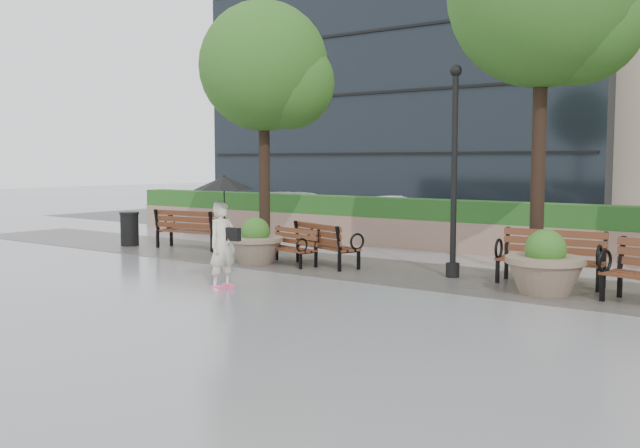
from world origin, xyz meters
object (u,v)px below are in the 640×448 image
Objects in this scene: bench_0 at (191,237)px; planter_right at (545,269)px; trash_bin at (130,230)px; car_left at (304,209)px; bench_1 at (288,254)px; bench_2 at (327,253)px; planter_left at (256,246)px; lamppost at (454,185)px; car_right at (395,215)px; bench_3 at (550,270)px; pedestrian at (223,221)px.

bench_0 is 9.97m from planter_right.
trash_bin is 0.21× the size of car_left.
bench_1 is at bearing -1.77° from trash_bin.
planter_right reaches higher than bench_2.
bench_1 is 0.81m from planter_left.
planter_right is (9.94, -0.77, 0.14)m from bench_0.
lamppost is (4.55, 0.92, 1.47)m from planter_left.
car_right is (2.25, 6.91, 0.29)m from bench_0.
car_left reaches higher than bench_1.
car_left reaches higher than bench_2.
bench_2 is 3.41m from lamppost.
bench_0 reaches higher than bench_3.
planter_left is 0.30× the size of lamppost.
car_left is at bearing -83.29° from bench_0.
lamppost reaches higher than car_right.
car_left is 1.14× the size of car_right.
bench_2 is (0.81, 0.37, 0.04)m from bench_1.
bench_2 is at bearing -175.11° from lamppost.
lamppost reaches higher than planter_left.
planter_right is at bearing 12.91° from bench_1.
pedestrian is (-4.72, -3.98, 0.96)m from bench_3.
planter_right is 0.33× the size of car_left.
trash_bin is 7.70m from pedestrian.
trash_bin is at bearing 7.93° from bench_0.
bench_0 reaches higher than trash_bin.
trash_bin is 7.78m from car_left.
lamppost is at bearing -142.77° from car_right.
bench_0 is 0.98× the size of pedestrian.
trash_bin is 0.24× the size of car_right.
car_right is at bearing 116.40° from bench_1.
planter_left is 3.43m from pedestrian.
lamppost is (7.79, -0.07, 1.58)m from bench_0.
bench_1 is 1.82× the size of trash_bin.
trash_bin is at bearing 178.93° from bench_3.
planter_left is at bearing 43.42° from bench_2.
lamppost is at bearing -154.92° from bench_2.
car_left is at bearing 83.76° from car_right.
car_left is at bearing 89.04° from trash_bin.
lamppost is at bearing 161.95° from planter_right.
planter_left is 7.96m from car_right.
car_right is at bearing 97.17° from planter_left.
bench_2 is 5.16m from planter_right.
bench_3 is 6.25m from pedestrian.
car_right is (-2.55, 7.23, 0.32)m from bench_2.
bench_2 is 0.93× the size of pedestrian.
trash_bin is (-11.86, 0.25, -0.01)m from planter_right.
bench_0 is 7.95m from lamppost.
planter_left is 5.18m from trash_bin.
bench_0 is 9.71m from bench_3.
lamppost is at bearing -177.42° from bench_3.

